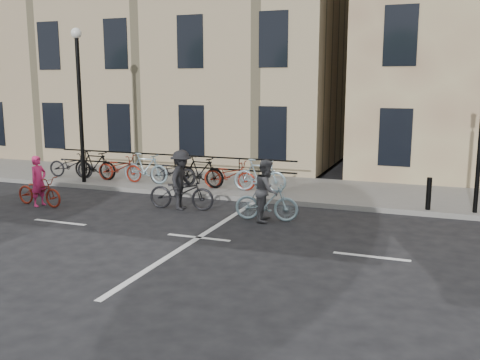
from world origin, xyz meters
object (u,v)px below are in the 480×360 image
(cyclist_pink, at_px, (39,189))
(cyclist_grey, at_px, (267,196))
(lamp_post, at_px, (79,86))
(cyclist_dark, at_px, (181,186))

(cyclist_pink, relative_size, cyclist_grey, 1.00)
(lamp_post, bearing_deg, cyclist_grey, -17.13)
(cyclist_pink, bearing_deg, cyclist_dark, -69.28)
(cyclist_pink, bearing_deg, lamp_post, 18.62)
(lamp_post, xyz_separation_m, cyclist_grey, (7.51, -2.32, -2.83))
(cyclist_dark, bearing_deg, lamp_post, 61.71)
(cyclist_pink, distance_m, cyclist_dark, 4.29)
(cyclist_pink, xyz_separation_m, cyclist_dark, (4.15, 1.09, 0.16))
(lamp_post, relative_size, cyclist_pink, 3.05)
(lamp_post, distance_m, cyclist_dark, 5.91)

